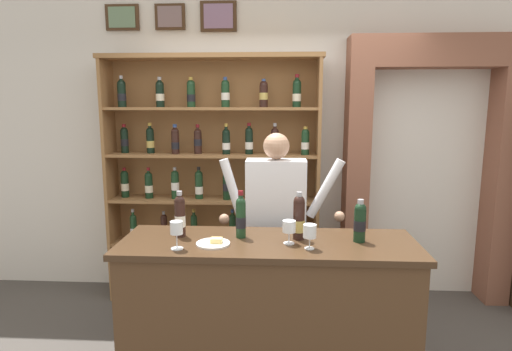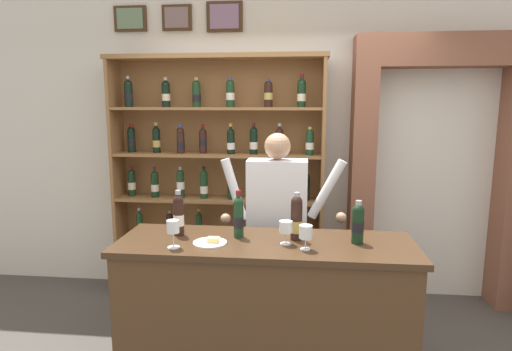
% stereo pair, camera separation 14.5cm
% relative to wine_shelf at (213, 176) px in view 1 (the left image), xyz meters
% --- Properties ---
extents(back_wall, '(12.00, 0.19, 3.23)m').
position_rel_wine_shelf_xyz_m(back_wall, '(0.58, 0.29, 0.44)').
color(back_wall, silver).
rests_on(back_wall, ground).
extents(wine_shelf, '(1.99, 0.33, 2.27)m').
position_rel_wine_shelf_xyz_m(wine_shelf, '(0.00, 0.00, 0.00)').
color(wine_shelf, olive).
rests_on(wine_shelf, ground).
extents(archway_doorway, '(1.52, 0.45, 2.43)m').
position_rel_wine_shelf_xyz_m(archway_doorway, '(1.98, 0.16, 0.18)').
color(archway_doorway, brown).
rests_on(archway_doorway, ground).
extents(tasting_counter, '(1.89, 0.62, 0.98)m').
position_rel_wine_shelf_xyz_m(tasting_counter, '(0.55, -1.28, -0.69)').
color(tasting_counter, '#4C331E').
rests_on(tasting_counter, ground).
extents(shopkeeper, '(0.97, 0.22, 1.63)m').
position_rel_wine_shelf_xyz_m(shopkeeper, '(0.59, -0.71, -0.16)').
color(shopkeeper, '#2D3347').
rests_on(shopkeeper, ground).
extents(tasting_bottle_brunello, '(0.07, 0.07, 0.30)m').
position_rel_wine_shelf_xyz_m(tasting_bottle_brunello, '(-0.03, -1.21, -0.05)').
color(tasting_bottle_brunello, black).
rests_on(tasting_bottle_brunello, tasting_counter).
extents(tasting_bottle_super_tuscan, '(0.07, 0.07, 0.31)m').
position_rel_wine_shelf_xyz_m(tasting_bottle_super_tuscan, '(0.37, -1.21, -0.06)').
color(tasting_bottle_super_tuscan, '#19381E').
rests_on(tasting_bottle_super_tuscan, tasting_counter).
extents(tasting_bottle_riserva, '(0.08, 0.08, 0.31)m').
position_rel_wine_shelf_xyz_m(tasting_bottle_riserva, '(0.75, -1.22, -0.05)').
color(tasting_bottle_riserva, black).
rests_on(tasting_bottle_riserva, tasting_counter).
extents(tasting_bottle_grappa, '(0.08, 0.08, 0.27)m').
position_rel_wine_shelf_xyz_m(tasting_bottle_grappa, '(1.13, -1.25, -0.06)').
color(tasting_bottle_grappa, black).
rests_on(tasting_bottle_grappa, tasting_counter).
extents(wine_glass_right, '(0.08, 0.08, 0.15)m').
position_rel_wine_shelf_xyz_m(wine_glass_right, '(0.68, -1.32, -0.09)').
color(wine_glass_right, silver).
rests_on(wine_glass_right, tasting_counter).
extents(wine_glass_center, '(0.08, 0.08, 0.17)m').
position_rel_wine_shelf_xyz_m(wine_glass_center, '(0.01, -1.46, -0.08)').
color(wine_glass_center, silver).
rests_on(wine_glass_center, tasting_counter).
extents(wine_glass_spare, '(0.08, 0.08, 0.15)m').
position_rel_wine_shelf_xyz_m(wine_glass_spare, '(0.80, -1.41, -0.09)').
color(wine_glass_spare, silver).
rests_on(wine_glass_spare, tasting_counter).
extents(cheese_plate, '(0.21, 0.21, 0.04)m').
position_rel_wine_shelf_xyz_m(cheese_plate, '(0.21, -1.36, -0.19)').
color(cheese_plate, white).
rests_on(cheese_plate, tasting_counter).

